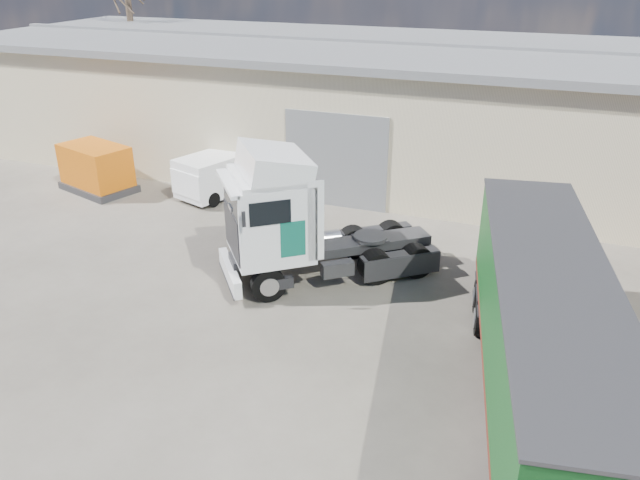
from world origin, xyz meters
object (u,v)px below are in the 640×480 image
(tractor_unit, at_px, (296,225))
(orange_skip, at_px, (97,171))
(box_trailer, at_px, (543,327))
(panel_van, at_px, (223,173))

(tractor_unit, distance_m, orange_skip, 11.36)
(box_trailer, height_order, panel_van, box_trailer)
(tractor_unit, distance_m, panel_van, 7.94)
(box_trailer, relative_size, orange_skip, 3.07)
(tractor_unit, height_order, box_trailer, tractor_unit)
(orange_skip, bearing_deg, tractor_unit, -3.89)
(box_trailer, distance_m, orange_skip, 19.19)
(box_trailer, bearing_deg, panel_van, 133.69)
(box_trailer, bearing_deg, orange_skip, 146.22)
(panel_van, xyz_separation_m, orange_skip, (-4.98, -1.47, -0.05))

